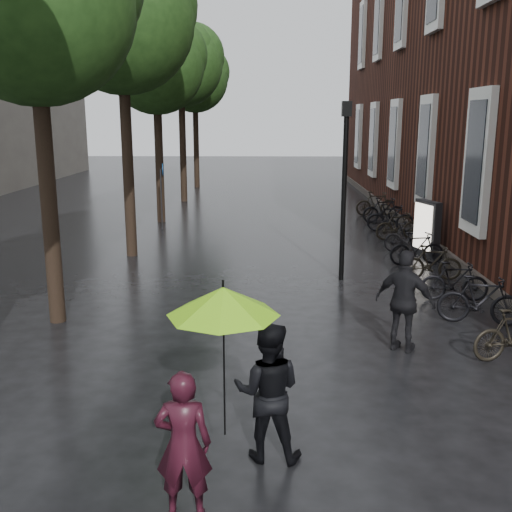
{
  "coord_description": "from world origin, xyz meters",
  "views": [
    {
      "loc": [
        0.19,
        -4.59,
        4.09
      ],
      "look_at": [
        -0.02,
        6.59,
        1.49
      ],
      "focal_mm": 42.0,
      "sensor_mm": 36.0,
      "label": 1
    }
  ],
  "objects_px": {
    "parked_bicycles": "(412,239)",
    "lamp_post": "(345,174)",
    "pedestrian_walking": "(405,301)",
    "ad_lightbox": "(427,228)",
    "person_burgundy": "(183,445)",
    "person_black": "(268,391)"
  },
  "relations": [
    {
      "from": "parked_bicycles",
      "to": "lamp_post",
      "type": "height_order",
      "value": "lamp_post"
    },
    {
      "from": "person_burgundy",
      "to": "pedestrian_walking",
      "type": "height_order",
      "value": "pedestrian_walking"
    },
    {
      "from": "parked_bicycles",
      "to": "ad_lightbox",
      "type": "distance_m",
      "value": 0.56
    },
    {
      "from": "person_black",
      "to": "lamp_post",
      "type": "bearing_deg",
      "value": -96.71
    },
    {
      "from": "person_burgundy",
      "to": "person_black",
      "type": "height_order",
      "value": "person_black"
    },
    {
      "from": "pedestrian_walking",
      "to": "ad_lightbox",
      "type": "relative_size",
      "value": 1.1
    },
    {
      "from": "person_burgundy",
      "to": "person_black",
      "type": "relative_size",
      "value": 0.93
    },
    {
      "from": "ad_lightbox",
      "to": "lamp_post",
      "type": "bearing_deg",
      "value": -153.07
    },
    {
      "from": "person_burgundy",
      "to": "lamp_post",
      "type": "distance_m",
      "value": 9.99
    },
    {
      "from": "pedestrian_walking",
      "to": "parked_bicycles",
      "type": "distance_m",
      "value": 8.02
    },
    {
      "from": "person_burgundy",
      "to": "person_black",
      "type": "xyz_separation_m",
      "value": [
        0.87,
        1.12,
        0.06
      ]
    },
    {
      "from": "ad_lightbox",
      "to": "pedestrian_walking",
      "type": "bearing_deg",
      "value": -124.28
    },
    {
      "from": "person_burgundy",
      "to": "parked_bicycles",
      "type": "xyz_separation_m",
      "value": [
        5.25,
        12.38,
        -0.32
      ]
    },
    {
      "from": "lamp_post",
      "to": "pedestrian_walking",
      "type": "bearing_deg",
      "value": -83.73
    },
    {
      "from": "person_burgundy",
      "to": "pedestrian_walking",
      "type": "distance_m",
      "value": 5.67
    },
    {
      "from": "person_burgundy",
      "to": "parked_bicycles",
      "type": "height_order",
      "value": "person_burgundy"
    },
    {
      "from": "person_burgundy",
      "to": "parked_bicycles",
      "type": "distance_m",
      "value": 13.45
    },
    {
      "from": "person_black",
      "to": "parked_bicycles",
      "type": "bearing_deg",
      "value": -105.06
    },
    {
      "from": "ad_lightbox",
      "to": "parked_bicycles",
      "type": "bearing_deg",
      "value": 134.49
    },
    {
      "from": "person_black",
      "to": "lamp_post",
      "type": "height_order",
      "value": "lamp_post"
    },
    {
      "from": "parked_bicycles",
      "to": "person_black",
      "type": "bearing_deg",
      "value": -111.23
    },
    {
      "from": "person_burgundy",
      "to": "lamp_post",
      "type": "bearing_deg",
      "value": -108.62
    }
  ]
}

